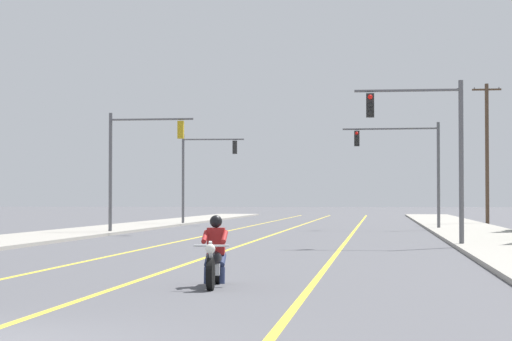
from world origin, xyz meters
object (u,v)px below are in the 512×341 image
at_px(traffic_signal_mid_left, 200,166).
at_px(utility_pole_right_far, 487,151).
at_px(traffic_signal_near_right, 431,138).
at_px(motorcycle_with_rider, 215,258).
at_px(traffic_signal_near_left, 134,154).
at_px(traffic_signal_mid_right, 410,158).

bearing_deg(traffic_signal_mid_left, utility_pole_right_far, 7.48).
bearing_deg(traffic_signal_near_right, motorcycle_with_rider, -106.88).
distance_m(motorcycle_with_rider, traffic_signal_near_left, 30.93).
bearing_deg(motorcycle_with_rider, traffic_signal_mid_left, 100.69).
bearing_deg(traffic_signal_near_right, traffic_signal_mid_right, 90.42).
distance_m(motorcycle_with_rider, traffic_signal_mid_right, 38.17).
height_order(traffic_signal_near_right, traffic_signal_mid_right, same).
relative_size(traffic_signal_mid_right, utility_pole_right_far, 0.64).
xyz_separation_m(traffic_signal_near_left, utility_pole_right_far, (19.77, 19.75, 0.97)).
xyz_separation_m(traffic_signal_near_left, traffic_signal_mid_left, (0.31, 17.19, -0.01)).
height_order(traffic_signal_near_right, utility_pole_right_far, utility_pole_right_far).
xyz_separation_m(motorcycle_with_rider, traffic_signal_mid_right, (5.10, 37.67, 3.55)).
xyz_separation_m(traffic_signal_mid_left, utility_pole_right_far, (19.46, 2.56, 0.98)).
height_order(motorcycle_with_rider, traffic_signal_near_left, traffic_signal_near_left).
relative_size(traffic_signal_near_left, utility_pole_right_far, 0.64).
bearing_deg(utility_pole_right_far, traffic_signal_near_right, -99.68).
distance_m(motorcycle_with_rider, traffic_signal_near_right, 18.39).
xyz_separation_m(traffic_signal_mid_right, traffic_signal_mid_left, (-13.89, 8.88, -0.08)).
bearing_deg(traffic_signal_near_left, traffic_signal_near_right, -40.09).
relative_size(traffic_signal_near_left, traffic_signal_mid_left, 1.00).
distance_m(traffic_signal_near_right, traffic_signal_mid_left, 32.46).
distance_m(traffic_signal_mid_left, utility_pole_right_far, 19.65).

